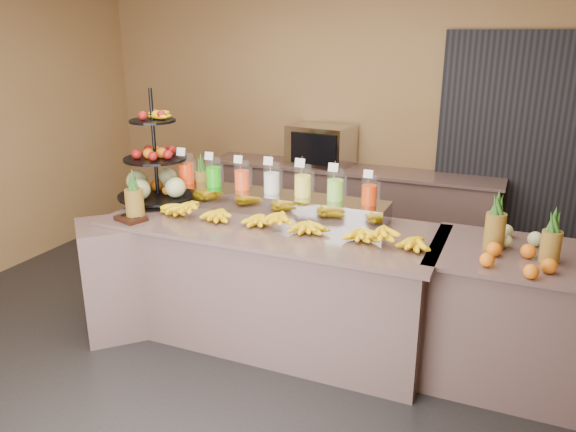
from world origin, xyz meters
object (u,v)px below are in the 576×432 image
Objects in this scene: fruit_stand at (161,174)px; right_fruit_pile at (517,249)px; banana_heap at (285,219)px; condiment_caddy at (131,218)px; pitcher_tray at (272,202)px; oven_warmer at (321,145)px.

right_fruit_pile is at bearing -17.50° from fruit_stand.
banana_heap is 9.64× the size of condiment_caddy.
fruit_stand is 2.77m from right_fruit_pile.
condiment_caddy is 2.71m from right_fruit_pile.
condiment_caddy is at bearing -95.33° from fruit_stand.
condiment_caddy is (-1.13, -0.29, -0.05)m from banana_heap.
banana_heap reaches higher than condiment_caddy.
banana_heap is (0.25, -0.33, -0.00)m from pitcher_tray.
pitcher_tray is at bearing -6.48° from fruit_stand.
oven_warmer is at bearing 102.74° from banana_heap.
fruit_stand is 2.02× the size of right_fruit_pile.
condiment_caddy is 0.47× the size of right_fruit_pile.
oven_warmer reaches higher than banana_heap.
pitcher_tray reaches higher than condiment_caddy.
condiment_caddy is 0.34× the size of oven_warmer.
right_fruit_pile is (2.69, 0.31, 0.06)m from condiment_caddy.
right_fruit_pile is (2.76, -0.20, -0.16)m from fruit_stand.
fruit_stand reaches higher than banana_heap.
condiment_caddy is at bearing -165.49° from banana_heap.
fruit_stand is at bearing 169.83° from banana_heap.
oven_warmer is (-2.01, 1.98, 0.14)m from right_fruit_pile.
oven_warmer reaches higher than right_fruit_pile.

